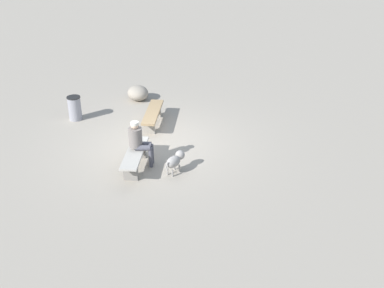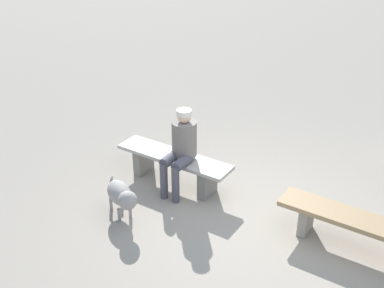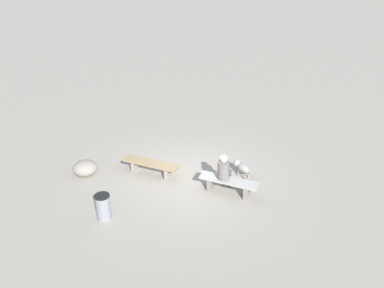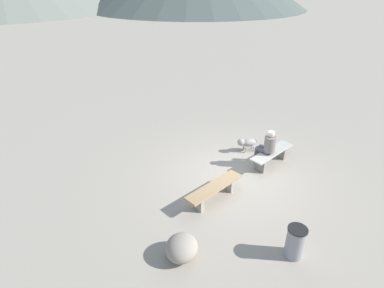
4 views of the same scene
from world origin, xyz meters
name	(u,v)px [view 2 (image 2 of 4)]	position (x,y,z in m)	size (l,w,h in m)	color
ground	(247,227)	(0.00, 0.00, -0.03)	(210.00, 210.00, 0.06)	#9E9384
bench_left	(356,226)	(-1.25, -0.37, 0.34)	(1.89, 0.52, 0.46)	gray
bench_right	(174,164)	(1.41, -0.24, 0.33)	(1.81, 0.55, 0.47)	gray
seated_person	(181,145)	(1.22, -0.16, 0.73)	(0.39, 0.63, 1.24)	slate
dog	(121,195)	(1.44, 0.83, 0.34)	(0.72, 0.48, 0.51)	gray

